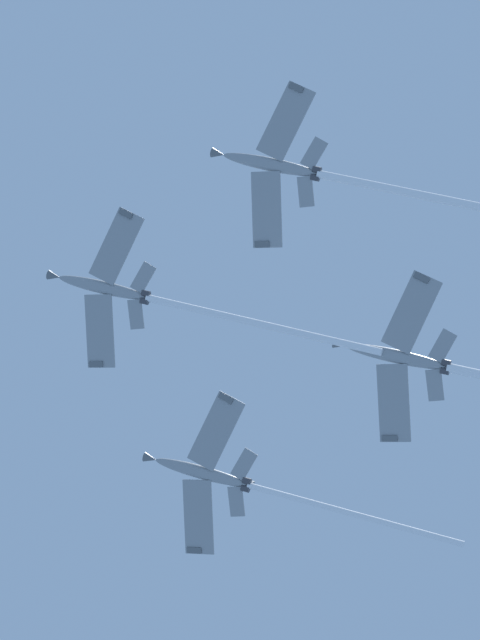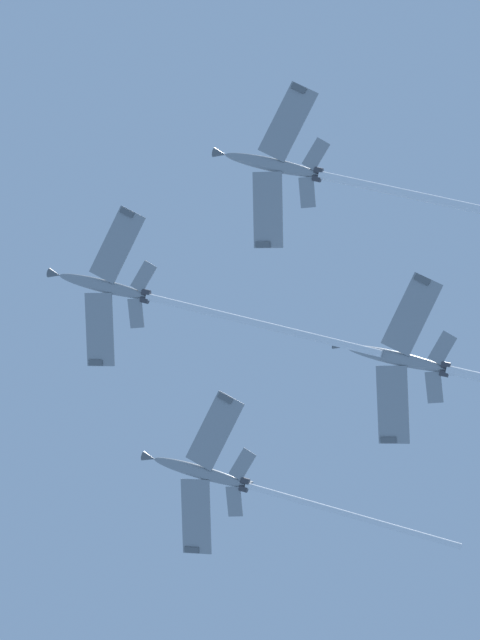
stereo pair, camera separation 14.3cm
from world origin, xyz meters
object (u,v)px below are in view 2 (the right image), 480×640
object	(u,v)px
jet_right_wing	(233,481)
jet_slot	(454,371)
jet_left_wing	(340,179)
jet_lead	(153,298)

from	to	relation	value
jet_right_wing	jet_slot	distance (m)	29.37
jet_left_wing	jet_right_wing	world-z (taller)	jet_left_wing
jet_lead	jet_right_wing	world-z (taller)	jet_lead
jet_lead	jet_right_wing	xyz separation A→B (m)	(-11.37, -20.65, -4.65)
jet_left_wing	jet_slot	world-z (taller)	jet_left_wing
jet_lead	jet_left_wing	bearing A→B (deg)	142.73
jet_lead	jet_left_wing	size ratio (longest dim) A/B	0.96
jet_left_wing	jet_slot	distance (m)	25.82
jet_left_wing	jet_slot	size ratio (longest dim) A/B	1.18
jet_right_wing	jet_lead	bearing A→B (deg)	61.16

